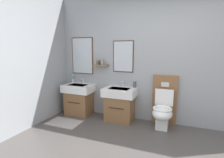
{
  "coord_description": "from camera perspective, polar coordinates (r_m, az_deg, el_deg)",
  "views": [
    {
      "loc": [
        0.39,
        -1.89,
        1.51
      ],
      "look_at": [
        -0.98,
        1.51,
        0.9
      ],
      "focal_mm": 28.7,
      "sensor_mm": 36.0,
      "label": 1
    }
  ],
  "objects": [
    {
      "name": "toilet",
      "position": [
        3.67,
        16.02,
        -8.9
      ],
      "size": [
        0.48,
        0.62,
        1.0
      ],
      "color": "brown",
      "rests_on": "ground"
    },
    {
      "name": "tap_on_right_sink",
      "position": [
        3.92,
        3.4,
        -1.41
      ],
      "size": [
        0.03,
        0.13,
        0.11
      ],
      "color": "silver",
      "rests_on": "vanity_sink_right"
    },
    {
      "name": "wall_back",
      "position": [
        3.76,
        15.85,
        6.69
      ],
      "size": [
        4.87,
        0.27,
        2.7
      ],
      "color": "#999EA3",
      "rests_on": "ground"
    },
    {
      "name": "vanity_sink_left",
      "position": [
        4.28,
        -10.43,
        -6.05
      ],
      "size": [
        0.68,
        0.49,
        0.7
      ],
      "color": "brown",
      "rests_on": "ground"
    },
    {
      "name": "vanity_sink_right",
      "position": [
        3.85,
        2.5,
        -7.67
      ],
      "size": [
        0.68,
        0.49,
        0.7
      ],
      "color": "brown",
      "rests_on": "ground"
    },
    {
      "name": "bath_mat",
      "position": [
        3.94,
        -14.99,
        -13.28
      ],
      "size": [
        0.68,
        0.44,
        0.01
      ],
      "primitive_type": "cube",
      "color": "#9E9993",
      "rests_on": "ground"
    },
    {
      "name": "toothbrush_cup",
      "position": [
        4.47,
        -12.26,
        -0.38
      ],
      "size": [
        0.07,
        0.07,
        0.21
      ],
      "color": "silver",
      "rests_on": "vanity_sink_left"
    },
    {
      "name": "tap_on_left_sink",
      "position": [
        4.34,
        -9.35,
        -0.44
      ],
      "size": [
        0.03,
        0.13,
        0.11
      ],
      "color": "silver",
      "rests_on": "vanity_sink_left"
    },
    {
      "name": "soap_dispenser",
      "position": [
        3.84,
        7.2,
        -1.67
      ],
      "size": [
        0.06,
        0.06,
        0.17
      ],
      "color": "#4C4C51",
      "rests_on": "vanity_sink_right"
    }
  ]
}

